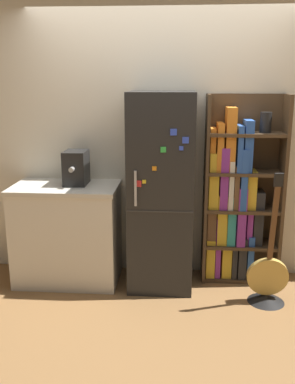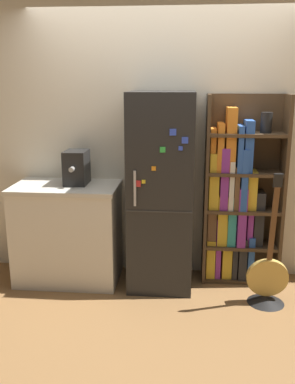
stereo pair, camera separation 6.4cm
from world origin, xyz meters
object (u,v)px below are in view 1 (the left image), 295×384
refrigerator (161,192)px  bookshelf (236,199)px  espresso_machine (76,168)px  guitar (267,284)px

refrigerator → bookshelf: bearing=13.6°
refrigerator → espresso_machine: bearing=175.8°
refrigerator → bookshelf: 0.72m
guitar → bookshelf: bearing=116.6°
espresso_machine → guitar: 1.98m
refrigerator → guitar: refrigerator is taller
espresso_machine → refrigerator: bearing=-4.2°
refrigerator → guitar: size_ratio=1.52×
refrigerator → bookshelf: (0.69, 0.17, -0.09)m
espresso_machine → guitar: (1.71, -0.37, -0.92)m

